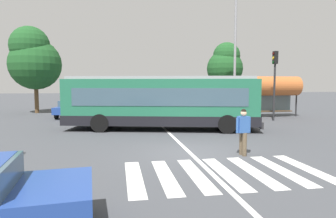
{
  "coord_description": "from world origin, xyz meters",
  "views": [
    {
      "loc": [
        -2.75,
        -10.65,
        2.61
      ],
      "look_at": [
        -0.13,
        4.52,
        1.3
      ],
      "focal_mm": 31.04,
      "sensor_mm": 36.0,
      "label": 1
    }
  ],
  "objects_px": {
    "pedestrian_crossing_street": "(243,129)",
    "parked_car_black": "(171,106)",
    "traffic_light_far_corner": "(275,74)",
    "parked_car_teal": "(105,107)",
    "twin_arm_street_lamp": "(235,41)",
    "background_tree_right": "(225,65)",
    "parked_car_charcoal": "(140,107)",
    "background_tree_left": "(34,59)",
    "city_transit_bus": "(161,102)",
    "parked_car_blue": "(73,107)",
    "bus_stop_shelter": "(271,87)",
    "parked_car_white": "(203,106)"
  },
  "relations": [
    {
      "from": "parked_car_teal",
      "to": "parked_car_black",
      "type": "distance_m",
      "value": 5.55
    },
    {
      "from": "parked_car_charcoal",
      "to": "parked_car_black",
      "type": "bearing_deg",
      "value": 8.75
    },
    {
      "from": "city_transit_bus",
      "to": "traffic_light_far_corner",
      "type": "bearing_deg",
      "value": 17.61
    },
    {
      "from": "parked_car_charcoal",
      "to": "background_tree_right",
      "type": "xyz_separation_m",
      "value": [
        8.94,
        4.19,
        3.8
      ]
    },
    {
      "from": "city_transit_bus",
      "to": "parked_car_black",
      "type": "xyz_separation_m",
      "value": [
        2.05,
        7.83,
        -0.82
      ]
    },
    {
      "from": "parked_car_charcoal",
      "to": "twin_arm_street_lamp",
      "type": "distance_m",
      "value": 9.55
    },
    {
      "from": "twin_arm_street_lamp",
      "to": "background_tree_right",
      "type": "height_order",
      "value": "twin_arm_street_lamp"
    },
    {
      "from": "parked_car_black",
      "to": "background_tree_right",
      "type": "xyz_separation_m",
      "value": [
        6.24,
        3.78,
        3.8
      ]
    },
    {
      "from": "twin_arm_street_lamp",
      "to": "parked_car_white",
      "type": "bearing_deg",
      "value": 156.56
    },
    {
      "from": "pedestrian_crossing_street",
      "to": "parked_car_charcoal",
      "type": "relative_size",
      "value": 0.37
    },
    {
      "from": "traffic_light_far_corner",
      "to": "twin_arm_street_lamp",
      "type": "xyz_separation_m",
      "value": [
        -1.49,
        3.69,
        2.89
      ]
    },
    {
      "from": "parked_car_white",
      "to": "twin_arm_street_lamp",
      "type": "relative_size",
      "value": 0.45
    },
    {
      "from": "background_tree_right",
      "to": "twin_arm_street_lamp",
      "type": "bearing_deg",
      "value": -102.5
    },
    {
      "from": "parked_car_teal",
      "to": "twin_arm_street_lamp",
      "type": "height_order",
      "value": "twin_arm_street_lamp"
    },
    {
      "from": "parked_car_white",
      "to": "background_tree_right",
      "type": "height_order",
      "value": "background_tree_right"
    },
    {
      "from": "parked_car_blue",
      "to": "pedestrian_crossing_street",
      "type": "bearing_deg",
      "value": -60.4
    },
    {
      "from": "parked_car_black",
      "to": "traffic_light_far_corner",
      "type": "bearing_deg",
      "value": -37.73
    },
    {
      "from": "parked_car_charcoal",
      "to": "twin_arm_street_lamp",
      "type": "height_order",
      "value": "twin_arm_street_lamp"
    },
    {
      "from": "parked_car_charcoal",
      "to": "background_tree_right",
      "type": "bearing_deg",
      "value": 25.13
    },
    {
      "from": "city_transit_bus",
      "to": "background_tree_right",
      "type": "height_order",
      "value": "background_tree_right"
    },
    {
      "from": "city_transit_bus",
      "to": "parked_car_charcoal",
      "type": "height_order",
      "value": "city_transit_bus"
    },
    {
      "from": "traffic_light_far_corner",
      "to": "background_tree_right",
      "type": "distance_m",
      "value": 8.96
    },
    {
      "from": "background_tree_right",
      "to": "bus_stop_shelter",
      "type": "bearing_deg",
      "value": -77.9
    },
    {
      "from": "parked_car_teal",
      "to": "parked_car_blue",
      "type": "bearing_deg",
      "value": 177.52
    },
    {
      "from": "city_transit_bus",
      "to": "parked_car_charcoal",
      "type": "relative_size",
      "value": 2.44
    },
    {
      "from": "parked_car_blue",
      "to": "parked_car_white",
      "type": "xyz_separation_m",
      "value": [
        10.77,
        -0.19,
        0.0
      ]
    },
    {
      "from": "parked_car_charcoal",
      "to": "twin_arm_street_lamp",
      "type": "bearing_deg",
      "value": -7.23
    },
    {
      "from": "pedestrian_crossing_street",
      "to": "twin_arm_street_lamp",
      "type": "height_order",
      "value": "twin_arm_street_lamp"
    },
    {
      "from": "parked_car_charcoal",
      "to": "parked_car_black",
      "type": "xyz_separation_m",
      "value": [
        2.69,
        0.41,
        0.0
      ]
    },
    {
      "from": "parked_car_blue",
      "to": "traffic_light_far_corner",
      "type": "xyz_separation_m",
      "value": [
        14.67,
        -4.92,
        2.55
      ]
    },
    {
      "from": "parked_car_teal",
      "to": "traffic_light_far_corner",
      "type": "relative_size",
      "value": 0.94
    },
    {
      "from": "parked_car_blue",
      "to": "parked_car_teal",
      "type": "relative_size",
      "value": 1.0
    },
    {
      "from": "background_tree_right",
      "to": "traffic_light_far_corner",
      "type": "bearing_deg",
      "value": -87.81
    },
    {
      "from": "parked_car_teal",
      "to": "parked_car_charcoal",
      "type": "bearing_deg",
      "value": -2.75
    },
    {
      "from": "parked_car_white",
      "to": "parked_car_black",
      "type": "bearing_deg",
      "value": 172.42
    },
    {
      "from": "city_transit_bus",
      "to": "bus_stop_shelter",
      "type": "xyz_separation_m",
      "value": [
        9.69,
        5.08,
        0.83
      ]
    },
    {
      "from": "parked_car_teal",
      "to": "traffic_light_far_corner",
      "type": "distance_m",
      "value": 13.29
    },
    {
      "from": "parked_car_teal",
      "to": "parked_car_black",
      "type": "height_order",
      "value": "same"
    },
    {
      "from": "parked_car_black",
      "to": "background_tree_left",
      "type": "bearing_deg",
      "value": 162.85
    },
    {
      "from": "twin_arm_street_lamp",
      "to": "parked_car_blue",
      "type": "bearing_deg",
      "value": 174.65
    },
    {
      "from": "city_transit_bus",
      "to": "parked_car_white",
      "type": "bearing_deg",
      "value": 57.66
    },
    {
      "from": "bus_stop_shelter",
      "to": "background_tree_right",
      "type": "xyz_separation_m",
      "value": [
        -1.4,
        6.53,
        2.15
      ]
    },
    {
      "from": "parked_car_blue",
      "to": "twin_arm_street_lamp",
      "type": "height_order",
      "value": "twin_arm_street_lamp"
    },
    {
      "from": "parked_car_charcoal",
      "to": "traffic_light_far_corner",
      "type": "distance_m",
      "value": 10.69
    },
    {
      "from": "pedestrian_crossing_street",
      "to": "parked_car_black",
      "type": "height_order",
      "value": "pedestrian_crossing_street"
    },
    {
      "from": "twin_arm_street_lamp",
      "to": "background_tree_right",
      "type": "xyz_separation_m",
      "value": [
        1.15,
        5.18,
        -1.64
      ]
    },
    {
      "from": "twin_arm_street_lamp",
      "to": "background_tree_left",
      "type": "distance_m",
      "value": 17.79
    },
    {
      "from": "parked_car_blue",
      "to": "parked_car_white",
      "type": "distance_m",
      "value": 10.77
    },
    {
      "from": "parked_car_black",
      "to": "parked_car_blue",
      "type": "bearing_deg",
      "value": -178.81
    },
    {
      "from": "parked_car_charcoal",
      "to": "bus_stop_shelter",
      "type": "xyz_separation_m",
      "value": [
        10.34,
        -2.34,
        1.65
      ]
    }
  ]
}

